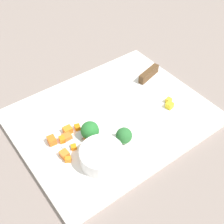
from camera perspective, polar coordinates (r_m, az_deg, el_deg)
name	(u,v)px	position (r m, az deg, el deg)	size (l,w,h in m)	color
ground_plane	(112,119)	(0.71, 0.00, -1.26)	(4.00, 4.00, 0.00)	gray
cutting_board	(112,117)	(0.70, 0.00, -0.92)	(0.44, 0.35, 0.01)	white
prep_bowl	(102,156)	(0.60, -1.97, -8.34)	(0.09, 0.09, 0.03)	white
chef_knife	(133,87)	(0.76, 4.09, 4.66)	(0.34, 0.10, 0.02)	silver
carrot_dice_0	(62,140)	(0.65, -9.39, -5.25)	(0.01, 0.01, 0.01)	orange
carrot_dice_1	(74,147)	(0.63, -7.28, -6.61)	(0.01, 0.01, 0.01)	orange
carrot_dice_2	(68,159)	(0.61, -8.34, -8.89)	(0.01, 0.01, 0.01)	orange
carrot_dice_3	(68,130)	(0.66, -8.40, -3.41)	(0.02, 0.02, 0.01)	orange
carrot_dice_4	(87,136)	(0.65, -4.79, -4.59)	(0.01, 0.01, 0.01)	orange
carrot_dice_5	(77,127)	(0.67, -6.58, -2.89)	(0.01, 0.01, 0.01)	orange
carrot_dice_6	(64,154)	(0.62, -9.00, -7.90)	(0.02, 0.02, 0.01)	orange
carrot_dice_7	(52,140)	(0.65, -11.35, -5.29)	(0.02, 0.02, 0.02)	orange
carrot_dice_8	(67,137)	(0.65, -8.53, -4.71)	(0.02, 0.02, 0.01)	orange
pepper_dice_0	(170,105)	(0.72, 10.87, 1.23)	(0.01, 0.02, 0.01)	yellow
pepper_dice_1	(169,101)	(0.74, 10.70, 2.16)	(0.01, 0.01, 0.01)	gold
broccoli_floret_0	(90,131)	(0.64, -4.22, -3.53)	(0.04, 0.04, 0.04)	#87C45C
broccoli_floret_1	(124,136)	(0.63, 2.29, -4.52)	(0.03, 0.03, 0.04)	#86AD65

